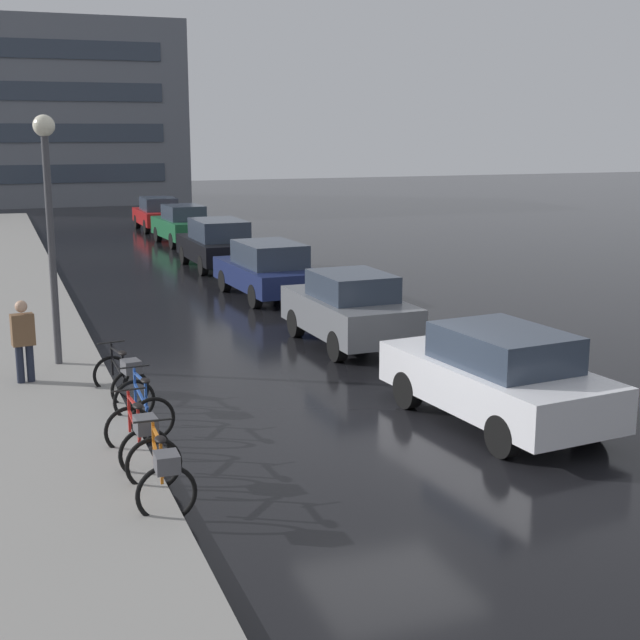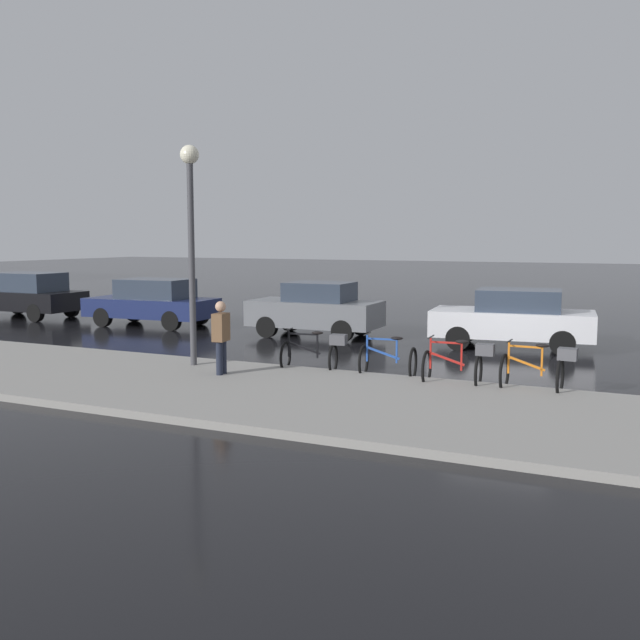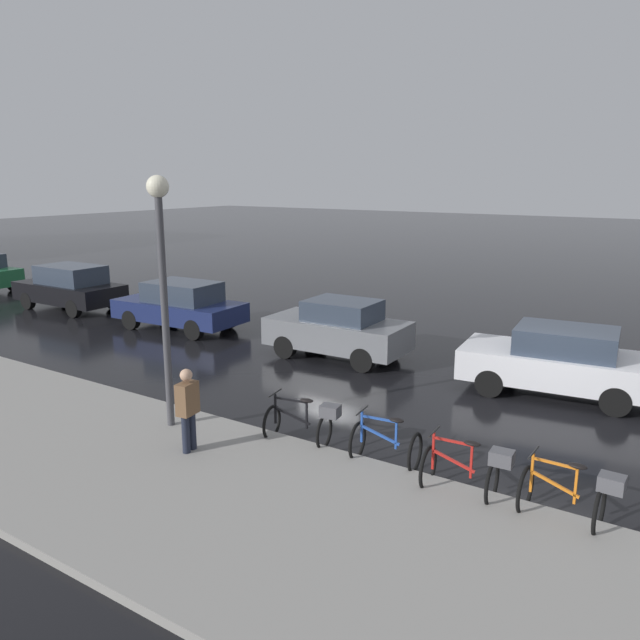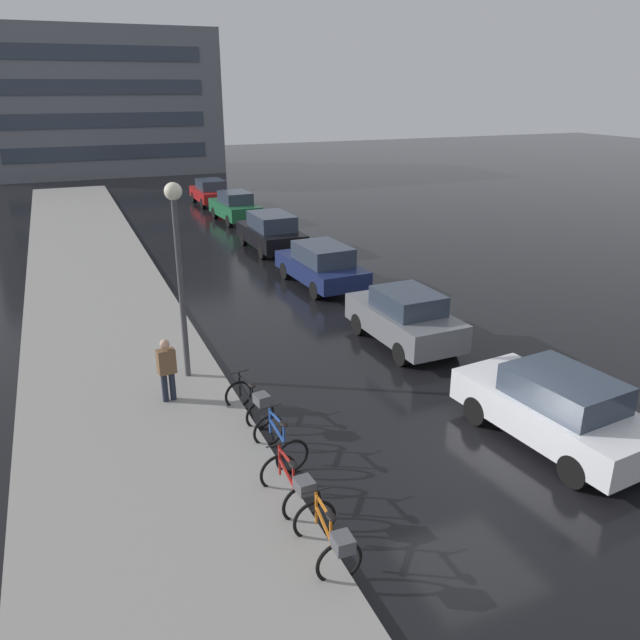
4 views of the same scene
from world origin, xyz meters
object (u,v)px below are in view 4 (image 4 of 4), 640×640
object	(u,v)px
car_grey	(405,318)
pedestrian	(167,369)
car_white	(556,408)
bicycle_second	(293,485)
bicycle_third	(280,441)
car_navy	(321,265)
streetlamp	(178,251)
car_black	(271,232)
bicycle_nearest	(330,539)
car_red	(211,192)
car_green	(235,207)
bicycle_farthest	(252,402)

from	to	relation	value
car_grey	pedestrian	bearing A→B (deg)	-170.95
car_white	pedestrian	distance (m)	8.47
bicycle_second	pedestrian	size ratio (longest dim) A/B	0.83
bicycle_third	pedestrian	size ratio (longest dim) A/B	0.72
bicycle_second	car_grey	xyz separation A→B (m)	(5.54, 5.76, 0.32)
car_navy	streetlamp	size ratio (longest dim) A/B	0.90
bicycle_second	car_black	xyz separation A→B (m)	(5.53, 17.63, 0.35)
bicycle_nearest	car_white	world-z (taller)	car_white
bicycle_third	car_red	size ratio (longest dim) A/B	0.30
bicycle_second	car_red	size ratio (longest dim) A/B	0.35
bicycle_third	car_navy	world-z (taller)	car_navy
car_grey	streetlamp	size ratio (longest dim) A/B	0.80
car_white	car_green	size ratio (longest dim) A/B	1.06
bicycle_second	bicycle_third	xyz separation A→B (m)	(0.33, 1.61, -0.11)
car_grey	pedestrian	world-z (taller)	pedestrian
car_red	streetlamp	xyz separation A→B (m)	(-6.38, -24.18, 2.58)
car_green	pedestrian	size ratio (longest dim) A/B	2.49
bicycle_third	car_white	xyz separation A→B (m)	(5.41, -1.62, 0.42)
car_grey	car_navy	bearing A→B (deg)	90.03
bicycle_second	car_white	world-z (taller)	car_white
bicycle_nearest	car_green	world-z (taller)	car_green
bicycle_second	bicycle_farthest	distance (m)	3.24
bicycle_second	car_navy	bearing A→B (deg)	64.95
car_green	bicycle_second	bearing A→B (deg)	-103.22
bicycle_third	streetlamp	world-z (taller)	streetlamp
car_navy	pedestrian	distance (m)	9.91
bicycle_nearest	bicycle_third	size ratio (longest dim) A/B	1.14
bicycle_third	streetlamp	size ratio (longest dim) A/B	0.24
car_red	pedestrian	distance (m)	26.30
bicycle_second	car_green	size ratio (longest dim) A/B	0.33
bicycle_farthest	pedestrian	size ratio (longest dim) A/B	0.89
bicycle_second	bicycle_third	distance (m)	1.64
bicycle_nearest	car_grey	distance (m)	9.12
bicycle_third	car_black	distance (m)	16.85
bicycle_nearest	car_white	size ratio (longest dim) A/B	0.31
car_green	streetlamp	xyz separation A→B (m)	(-6.38, -18.54, 2.55)
car_navy	car_green	bearing A→B (deg)	89.11
car_grey	streetlamp	distance (m)	6.69
bicycle_second	car_grey	distance (m)	8.00
bicycle_nearest	pedestrian	xyz separation A→B (m)	(-1.35, 6.18, 0.43)
streetlamp	car_grey	bearing A→B (deg)	-0.69
bicycle_nearest	pedestrian	distance (m)	6.34
streetlamp	car_green	bearing A→B (deg)	71.02
bicycle_second	bicycle_third	size ratio (longest dim) A/B	1.15
bicycle_farthest	car_black	distance (m)	15.34
car_navy	car_green	xyz separation A→B (m)	(0.20, 12.54, 0.01)
bicycle_second	car_white	distance (m)	5.75
bicycle_farthest	car_red	bearing A→B (deg)	78.43
car_red	bicycle_nearest	bearing A→B (deg)	-100.23
car_white	car_green	bearing A→B (deg)	90.02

